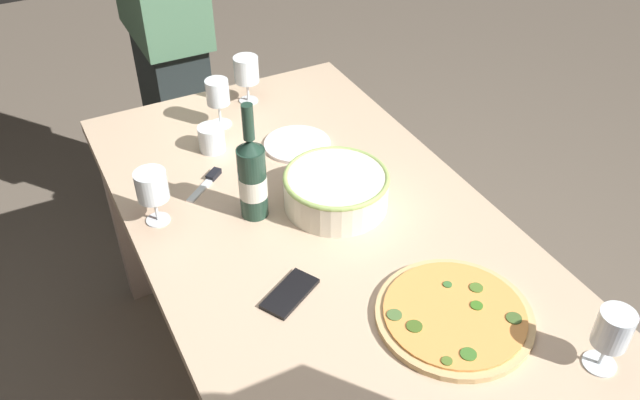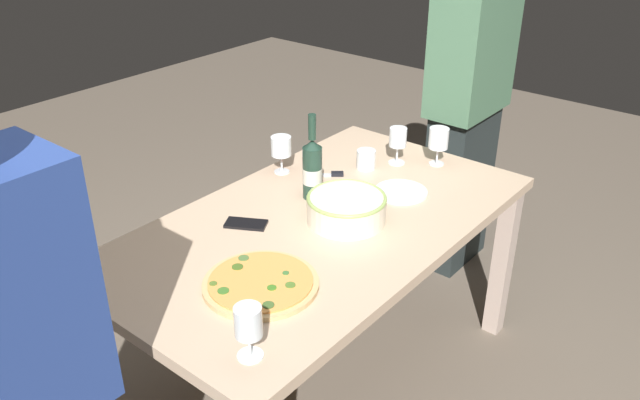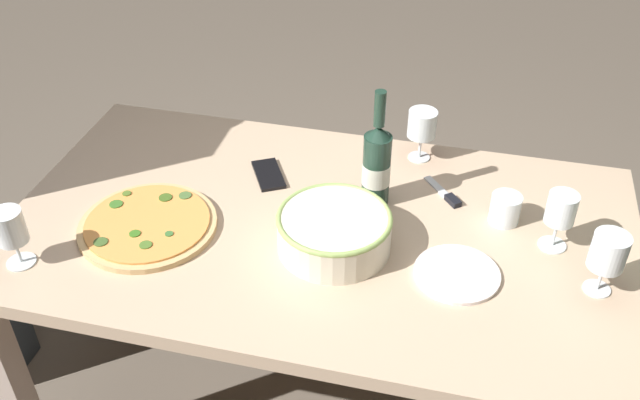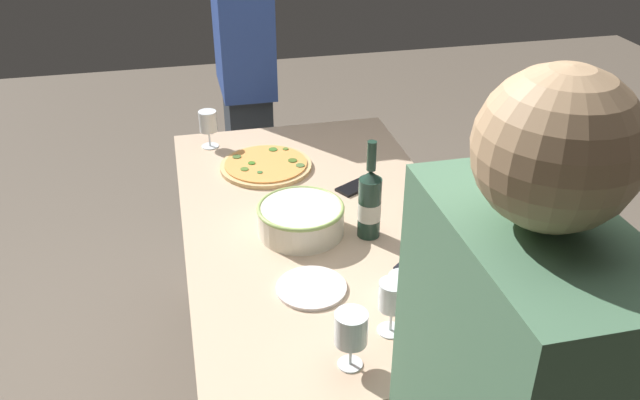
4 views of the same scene
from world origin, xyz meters
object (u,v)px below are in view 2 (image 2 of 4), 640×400
cup_amber (366,159)px  cell_phone (246,224)px  wine_glass_far_left (398,138)px  person_guest_left (467,106)px  pizza (261,283)px  side_plate (401,192)px  wine_glass_near_pizza (439,140)px  serving_bowl (346,208)px  pizza_knife (330,174)px  dining_table (320,242)px  wine_glass_far_right (281,148)px  wine_glass_by_bottle (248,323)px  wine_bottle (312,168)px

cup_amber → cell_phone: cup_amber is taller
wine_glass_far_left → person_guest_left: person_guest_left is taller
pizza → side_plate: pizza is taller
wine_glass_near_pizza → serving_bowl: bearing=179.8°
pizza → wine_glass_near_pizza: (1.09, 0.04, 0.10)m
wine_glass_near_pizza → pizza_knife: wine_glass_near_pizza is taller
person_guest_left → dining_table: bearing=0.0°
dining_table → wine_glass_far_right: bearing=60.8°
wine_glass_far_right → cell_phone: size_ratio=1.07×
wine_glass_far_left → cell_phone: 0.78m
dining_table → pizza: size_ratio=4.57×
wine_glass_by_bottle → wine_glass_far_left: wine_glass_far_left is taller
dining_table → cell_phone: cell_phone is taller
dining_table → cell_phone: (-0.19, 0.18, 0.10)m
cup_amber → pizza_knife: cup_amber is taller
wine_glass_far_left → pizza_knife: wine_glass_far_left is taller
cup_amber → side_plate: size_ratio=0.39×
wine_glass_far_left → side_plate: wine_glass_far_left is taller
pizza → wine_bottle: 0.60m
wine_glass_near_pizza → wine_bottle: bearing=159.2°
pizza_knife → cup_amber: bearing=-24.3°
wine_glass_far_left → person_guest_left: 0.58m
person_guest_left → pizza_knife: bearing=-12.2°
person_guest_left → wine_glass_far_left: bearing=-3.2°
pizza → cup_amber: size_ratio=4.48×
side_plate → wine_bottle: bearing=134.9°
wine_glass_far_right → side_plate: 0.51m
pizza → person_guest_left: 1.59m
wine_glass_by_bottle → person_guest_left: size_ratio=0.09×
wine_bottle → pizza_knife: wine_bottle is taller
wine_glass_far_right → pizza_knife: bearing=-60.8°
cup_amber → cell_phone: size_ratio=0.54×
pizza → wine_glass_far_left: wine_glass_far_left is taller
side_plate → person_guest_left: (0.80, 0.15, 0.08)m
wine_glass_near_pizza → wine_glass_by_bottle: (-1.33, -0.23, -0.00)m
pizza → wine_bottle: bearing=24.7°
pizza → wine_glass_far_right: wine_glass_far_right is taller
pizza → pizza_knife: 0.79m
serving_bowl → cell_phone: size_ratio=1.95×
wine_bottle → wine_glass_far_left: bearing=-9.4°
wine_glass_by_bottle → cup_amber: (1.12, 0.44, -0.07)m
dining_table → wine_glass_far_left: bearing=5.6°
serving_bowl → dining_table: bearing=125.5°
pizza → wine_glass_far_left: size_ratio=2.25×
wine_glass_far_left → pizza_knife: 0.32m
dining_table → wine_glass_by_bottle: (-0.66, -0.31, 0.20)m
pizza → cup_amber: bearing=15.5°
pizza → pizza_knife: bearing=23.3°
wine_glass_near_pizza → person_guest_left: person_guest_left is taller
pizza → wine_glass_far_right: bearing=37.6°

